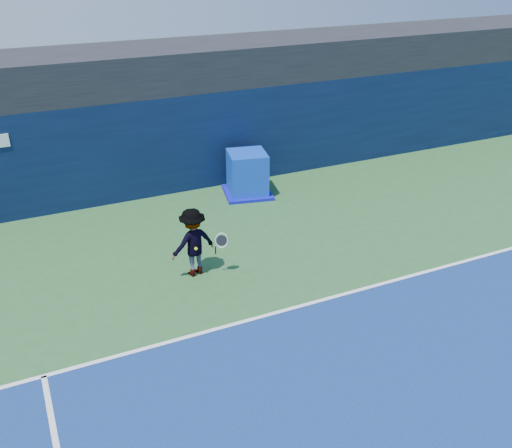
% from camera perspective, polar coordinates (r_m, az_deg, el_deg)
% --- Properties ---
extents(ground, '(80.00, 80.00, 0.00)m').
position_cam_1_polar(ground, '(10.43, 11.17, -17.12)').
color(ground, '#295B2B').
rests_on(ground, ground).
extents(baseline, '(24.00, 0.10, 0.01)m').
position_cam_1_polar(baseline, '(12.37, 3.21, -8.52)').
color(baseline, white).
rests_on(baseline, ground).
extents(stadium_band, '(36.00, 3.00, 1.20)m').
position_cam_1_polar(stadium_band, '(18.38, -9.23, 15.32)').
color(stadium_band, black).
rests_on(stadium_band, back_wall_assembly).
extents(back_wall_assembly, '(36.00, 1.03, 3.00)m').
position_cam_1_polar(back_wall_assembly, '(17.98, -7.86, 8.22)').
color(back_wall_assembly, '#091533').
rests_on(back_wall_assembly, ground).
extents(equipment_cart, '(1.66, 1.66, 1.35)m').
position_cam_1_polar(equipment_cart, '(17.53, -0.87, 4.89)').
color(equipment_cart, '#0D37BE').
rests_on(equipment_cart, ground).
extents(tennis_player, '(1.33, 0.81, 1.67)m').
position_cam_1_polar(tennis_player, '(13.26, -6.30, -1.83)').
color(tennis_player, silver).
rests_on(tennis_player, ground).
extents(tennis_ball, '(0.08, 0.08, 0.08)m').
position_cam_1_polar(tennis_ball, '(13.11, -6.03, -2.47)').
color(tennis_ball, yellow).
rests_on(tennis_ball, ground).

